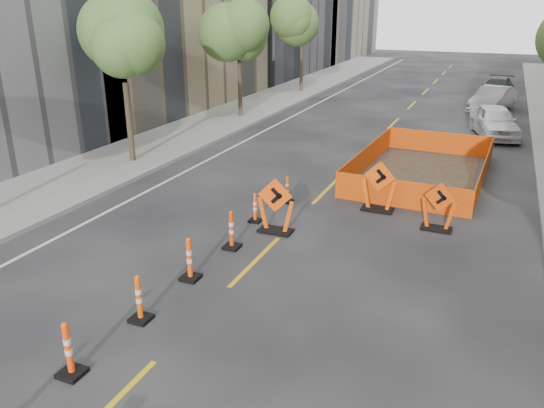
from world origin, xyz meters
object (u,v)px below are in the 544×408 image
at_px(channelizer_6, 255,208).
at_px(parked_car_near, 495,121).
at_px(chevron_sign_right, 439,206).
at_px(parked_car_mid, 493,99).
at_px(channelizer_4, 189,259).
at_px(channelizer_3, 139,298).
at_px(channelizer_5, 231,230).
at_px(parked_car_far, 497,88).
at_px(chevron_sign_left, 276,206).
at_px(channelizer_7, 287,189).
at_px(channelizer_2, 68,349).
at_px(chevron_sign_center, 379,186).

relative_size(channelizer_6, parked_car_near, 0.21).
distance_m(chevron_sign_right, parked_car_mid, 19.78).
distance_m(channelizer_4, chevron_sign_right, 7.43).
xyz_separation_m(channelizer_3, channelizer_5, (0.15, 3.87, 0.01)).
relative_size(channelizer_3, parked_car_far, 0.22).
xyz_separation_m(channelizer_4, chevron_sign_left, (0.80, 3.40, 0.28)).
bearing_deg(channelizer_7, parked_car_near, 64.80).
relative_size(channelizer_2, chevron_sign_right, 0.74).
xyz_separation_m(chevron_sign_center, parked_car_mid, (2.70, 18.93, -0.08)).
xyz_separation_m(channelizer_2, channelizer_4, (0.10, 3.87, -0.00)).
bearing_deg(channelizer_7, parked_car_mid, 73.76).
bearing_deg(chevron_sign_right, parked_car_mid, 97.51).
height_order(channelizer_2, parked_car_far, parked_car_far).
distance_m(channelizer_7, chevron_sign_center, 3.00).
xyz_separation_m(channelizer_2, chevron_sign_right, (5.18, 9.29, 0.19)).
distance_m(channelizer_3, parked_car_far, 32.94).
xyz_separation_m(channelizer_7, chevron_sign_right, (4.88, -0.39, 0.28)).
relative_size(channelizer_4, channelizer_5, 1.01).
bearing_deg(channelizer_6, chevron_sign_right, 16.69).
bearing_deg(channelizer_4, parked_car_far, 78.94).
xyz_separation_m(channelizer_2, channelizer_5, (0.23, 5.81, -0.01)).
bearing_deg(channelizer_2, channelizer_7, 88.22).
relative_size(channelizer_3, channelizer_5, 0.98).
bearing_deg(parked_car_near, channelizer_4, -123.14).
relative_size(chevron_sign_left, chevron_sign_center, 0.99).
relative_size(chevron_sign_right, parked_car_far, 0.31).
bearing_deg(parked_car_far, channelizer_2, -95.01).
distance_m(channelizer_5, parked_car_near, 17.63).
relative_size(channelizer_4, parked_car_mid, 0.24).
bearing_deg(channelizer_2, parked_car_mid, 78.44).
height_order(channelizer_3, channelizer_4, channelizer_4).
relative_size(channelizer_6, parked_car_far, 0.19).
bearing_deg(channelizer_5, channelizer_3, -92.24).
height_order(channelizer_6, chevron_sign_right, chevron_sign_right).
relative_size(channelizer_5, channelizer_7, 1.19).
height_order(channelizer_5, parked_car_near, parked_car_near).
height_order(channelizer_3, channelizer_5, channelizer_5).
height_order(channelizer_3, parked_car_near, parked_car_near).
bearing_deg(channelizer_6, parked_car_far, 77.22).
xyz_separation_m(channelizer_6, parked_car_near, (6.24, 14.62, 0.30)).
relative_size(chevron_sign_left, parked_car_far, 0.35).
bearing_deg(chevron_sign_center, channelizer_3, -104.32).
relative_size(channelizer_6, chevron_sign_center, 0.55).
height_order(channelizer_2, channelizer_4, channelizer_2).
xyz_separation_m(channelizer_5, chevron_sign_center, (3.02, 4.32, 0.29)).
bearing_deg(channelizer_4, chevron_sign_center, 63.31).
bearing_deg(channelizer_5, chevron_sign_left, 65.24).
bearing_deg(channelizer_5, channelizer_7, 88.88).
bearing_deg(channelizer_6, parked_car_mid, 74.48).
distance_m(channelizer_3, chevron_sign_left, 5.40).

